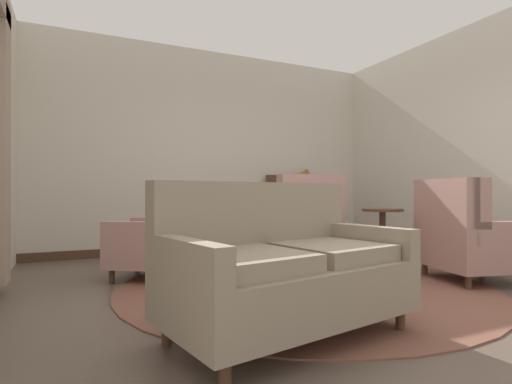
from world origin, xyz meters
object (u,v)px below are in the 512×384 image
armchair_back_corner (305,227)px  settee (284,270)px  porcelain_vase (322,215)px  armchair_near_window (168,239)px  coffee_table (330,242)px  side_table (382,234)px  sideboard (299,215)px  armchair_beside_settee (467,238)px  gramophone (304,177)px

armchair_back_corner → settee: bearing=67.3°
porcelain_vase → armchair_near_window: size_ratio=0.30×
porcelain_vase → armchair_back_corner: armchair_back_corner is taller
coffee_table → side_table: bearing=17.9°
sideboard → armchair_near_window: bearing=-149.4°
sideboard → armchair_beside_settee: bearing=-85.3°
settee → gramophone: bearing=45.6°
coffee_table → side_table: 0.97m
armchair_near_window → sideboard: size_ratio=0.99×
settee → armchair_back_corner: bearing=44.3°
porcelain_vase → armchair_back_corner: (0.50, 1.11, -0.22)m
armchair_back_corner → armchair_beside_settee: bearing=132.4°
settee → side_table: settee is taller
settee → side_table: size_ratio=2.30×
porcelain_vase → armchair_near_window: armchair_near_window is taller
armchair_near_window → coffee_table: bearing=86.4°
coffee_table → armchair_beside_settee: bearing=-16.8°
settee → sideboard: (2.18, 3.42, 0.12)m
sideboard → armchair_back_corner: bearing=-118.1°
settee → sideboard: bearing=46.7°
side_table → sideboard: bearing=84.3°
coffee_table → side_table: (0.92, 0.30, 0.01)m
coffee_table → armchair_back_corner: (0.45, 1.17, 0.04)m
armchair_near_window → sideboard: bearing=153.9°
porcelain_vase → sideboard: (1.19, 2.40, -0.15)m
armchair_beside_settee → sideboard: sideboard is taller
coffee_table → gramophone: (1.18, 2.37, 0.73)m
armchair_beside_settee → coffee_table: bearing=87.1°
settee → coffee_table: bearing=32.2°
armchair_back_corner → gramophone: bearing=-109.2°
coffee_table → armchair_back_corner: 1.25m
armchair_back_corner → side_table: 0.99m
armchair_beside_settee → side_table: (-0.45, 0.71, -0.01)m
armchair_beside_settee → side_table: bearing=46.2°
armchair_near_window → gramophone: bearing=152.0°
settee → gramophone: 4.08m
armchair_back_corner → side_table: (0.47, -0.87, -0.04)m
armchair_near_window → sideboard: 2.87m
porcelain_vase → armchair_back_corner: 1.24m
coffee_table → porcelain_vase: 0.27m
porcelain_vase → gramophone: size_ratio=0.75×
porcelain_vase → armchair_beside_settee: size_ratio=0.34×
gramophone → armchair_near_window: bearing=-151.3°
side_table → sideboard: (0.22, 2.16, 0.11)m
settee → armchair_near_window: (-0.29, 1.96, 0.00)m
settee → armchair_beside_settee: armchair_beside_settee is taller
gramophone → porcelain_vase: bearing=-118.2°
side_table → settee: bearing=-147.2°
porcelain_vase → side_table: (0.98, 0.24, -0.25)m
side_table → gramophone: size_ratio=1.51×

